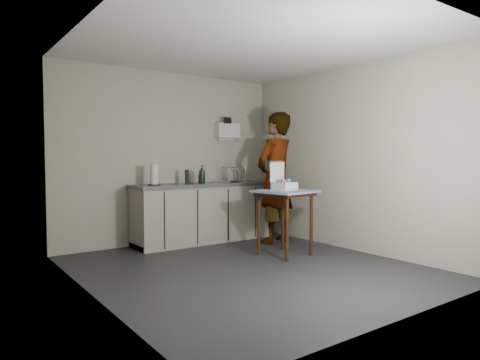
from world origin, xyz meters
TOP-DOWN VIEW (x-y plane):
  - ground at (0.00, 0.00)m, footprint 4.00×4.00m
  - wall_back at (0.00, 1.99)m, footprint 3.60×0.02m
  - wall_right at (1.79, 0.00)m, footprint 0.02×4.00m
  - wall_left at (-1.79, 0.00)m, footprint 0.02×4.00m
  - ceiling at (0.00, 0.00)m, footprint 3.60×4.00m
  - kitchen_counter at (0.40, 1.70)m, footprint 2.24×0.62m
  - wall_shelf at (1.00, 1.92)m, footprint 0.42×0.18m
  - side_table at (0.80, 0.26)m, footprint 0.75×0.75m
  - standing_man at (1.26, 0.99)m, footprint 0.82×0.64m
  - soap_bottle at (0.35, 1.65)m, footprint 0.13×0.13m
  - soda_can at (0.37, 1.73)m, footprint 0.06×0.06m
  - dark_bottle at (0.12, 1.70)m, footprint 0.06×0.06m
  - paper_towel at (-0.44, 1.65)m, footprint 0.17×0.17m
  - dish_rack at (0.98, 1.72)m, footprint 0.35×0.26m
  - bakery_box at (0.81, 0.30)m, footprint 0.28×0.29m

SIDE VIEW (x-z plane):
  - ground at x=0.00m, z-range 0.00..0.00m
  - kitchen_counter at x=0.40m, z-range -0.03..0.88m
  - side_table at x=0.80m, z-range 0.32..1.19m
  - bakery_box at x=0.81m, z-range 0.77..1.14m
  - dish_rack at x=0.98m, z-range 0.84..1.09m
  - soda_can at x=0.37m, z-range 0.91..1.03m
  - standing_man at x=1.26m, z-range 0.00..1.99m
  - dark_bottle at x=0.12m, z-range 0.91..1.12m
  - soap_bottle at x=0.35m, z-range 0.91..1.19m
  - paper_towel at x=-0.44m, z-range 0.90..1.20m
  - wall_back at x=0.00m, z-range 0.00..2.60m
  - wall_right at x=1.79m, z-range 0.00..2.60m
  - wall_left at x=-1.79m, z-range 0.00..2.60m
  - wall_shelf at x=1.00m, z-range 1.56..1.93m
  - ceiling at x=0.00m, z-range 2.59..2.60m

